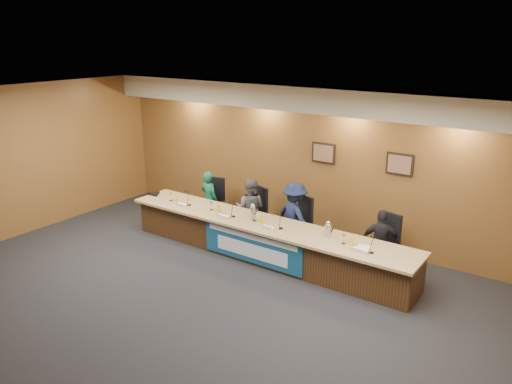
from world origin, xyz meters
TOP-DOWN VIEW (x-y plane):
  - floor at (0.00, 0.00)m, footprint 10.00×10.00m
  - ceiling at (0.00, 0.00)m, footprint 10.00×8.00m
  - wall_back at (0.00, 4.00)m, footprint 10.00×0.04m
  - soffit at (0.00, 3.75)m, footprint 10.00×0.50m
  - dais_body at (0.00, 2.40)m, footprint 6.00×0.80m
  - dais_top at (0.00, 2.35)m, footprint 6.10×0.95m
  - banner at (0.00, 1.99)m, footprint 2.20×0.02m
  - banner_text_upper at (0.00, 1.97)m, footprint 2.00×0.01m
  - banner_text_lower at (0.00, 1.97)m, footprint 1.60×0.01m
  - wall_photo_left at (0.40, 3.97)m, footprint 0.52×0.04m
  - wall_photo_right at (2.00, 3.97)m, footprint 0.52×0.04m
  - panelist_a at (-1.95, 3.08)m, footprint 0.51×0.37m
  - panelist_b at (-0.82, 3.08)m, footprint 0.76×0.67m
  - panelist_c at (0.27, 3.08)m, footprint 1.03×0.78m
  - panelist_d at (2.08, 3.08)m, footprint 0.76×0.50m
  - office_chair_a at (-1.95, 3.18)m, footprint 0.58×0.58m
  - office_chair_b at (-0.82, 3.18)m, footprint 0.60×0.60m
  - office_chair_c at (0.27, 3.18)m, footprint 0.61×0.61m
  - office_chair_d at (2.08, 3.18)m, footprint 0.58×0.58m
  - nameplate_a at (-1.94, 2.12)m, footprint 0.24×0.08m
  - microphone_a at (-1.81, 2.28)m, footprint 0.07×0.07m
  - juice_glass_a at (-2.19, 2.27)m, footprint 0.06×0.06m
  - water_glass_a at (-2.35, 2.27)m, footprint 0.08×0.08m
  - nameplate_b at (-0.79, 2.07)m, footprint 0.24×0.08m
  - microphone_b at (-0.64, 2.27)m, footprint 0.07×0.07m
  - juice_glass_b at (-1.06, 2.32)m, footprint 0.06×0.06m
  - water_glass_b at (-1.26, 2.33)m, footprint 0.08×0.08m
  - nameplate_c at (0.26, 2.09)m, footprint 0.24×0.08m
  - microphone_c at (0.46, 2.28)m, footprint 0.07×0.07m
  - juice_glass_c at (-0.00, 2.30)m, footprint 0.06×0.06m
  - water_glass_c at (-0.17, 2.32)m, footprint 0.08×0.08m
  - nameplate_d at (2.05, 2.12)m, footprint 0.24×0.08m
  - microphone_d at (2.25, 2.22)m, footprint 0.07×0.07m
  - juice_glass_d at (1.85, 2.33)m, footprint 0.06×0.06m
  - water_glass_d at (1.71, 2.31)m, footprint 0.08×0.08m
  - carafe_mid at (-0.25, 2.38)m, footprint 0.11×0.11m
  - carafe_right at (1.34, 2.43)m, footprint 0.12×0.12m
  - speakerphone at (-2.93, 2.37)m, footprint 0.32×0.32m
  - paper_stack at (2.06, 2.33)m, footprint 0.26×0.33m

SIDE VIEW (x-z plane):
  - floor at x=0.00m, z-range 0.00..0.00m
  - banner_text_lower at x=0.00m, z-range 0.16..0.44m
  - dais_body at x=0.00m, z-range 0.00..0.70m
  - banner at x=0.00m, z-range 0.05..0.71m
  - office_chair_a at x=-1.95m, z-range 0.44..0.52m
  - office_chair_b at x=-0.82m, z-range 0.44..0.52m
  - office_chair_c at x=0.27m, z-range 0.44..0.52m
  - office_chair_d at x=2.08m, z-range 0.44..0.52m
  - banner_text_upper at x=0.00m, z-range 0.53..0.63m
  - panelist_d at x=2.08m, z-range 0.00..1.21m
  - panelist_a at x=-1.95m, z-range 0.00..1.29m
  - panelist_b at x=-0.82m, z-range 0.00..1.31m
  - panelist_c at x=0.27m, z-range 0.00..1.41m
  - dais_top at x=0.00m, z-range 0.70..0.75m
  - paper_stack at x=2.06m, z-range 0.75..0.76m
  - microphone_a at x=-1.81m, z-range 0.75..0.77m
  - microphone_b at x=-0.64m, z-range 0.75..0.77m
  - microphone_c at x=0.46m, z-range 0.75..0.77m
  - microphone_d at x=2.25m, z-range 0.75..0.77m
  - speakerphone at x=-2.93m, z-range 0.75..0.80m
  - nameplate_a at x=-1.94m, z-range 0.74..0.85m
  - nameplate_b at x=-0.79m, z-range 0.74..0.85m
  - nameplate_c at x=0.26m, z-range 0.74..0.85m
  - nameplate_d at x=2.05m, z-range 0.74..0.85m
  - juice_glass_a at x=-2.19m, z-range 0.75..0.90m
  - juice_glass_b at x=-1.06m, z-range 0.75..0.90m
  - juice_glass_c at x=0.00m, z-range 0.75..0.90m
  - juice_glass_d at x=1.85m, z-range 0.75..0.90m
  - water_glass_a at x=-2.35m, z-range 0.75..0.93m
  - water_glass_b at x=-1.26m, z-range 0.75..0.93m
  - water_glass_c at x=-0.17m, z-range 0.75..0.93m
  - water_glass_d at x=1.71m, z-range 0.75..0.93m
  - carafe_right at x=1.34m, z-range 0.75..0.99m
  - carafe_mid at x=-0.25m, z-range 0.75..1.01m
  - wall_back at x=0.00m, z-range 0.00..3.20m
  - wall_photo_left at x=0.40m, z-range 1.64..2.06m
  - wall_photo_right at x=2.00m, z-range 1.64..2.06m
  - soffit at x=0.00m, z-range 2.70..3.20m
  - ceiling at x=0.00m, z-range 3.18..3.22m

